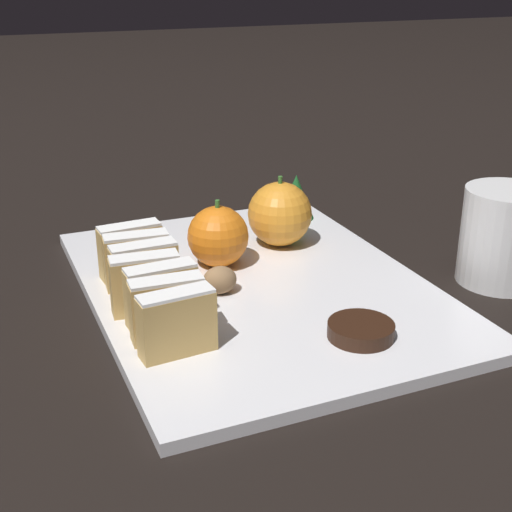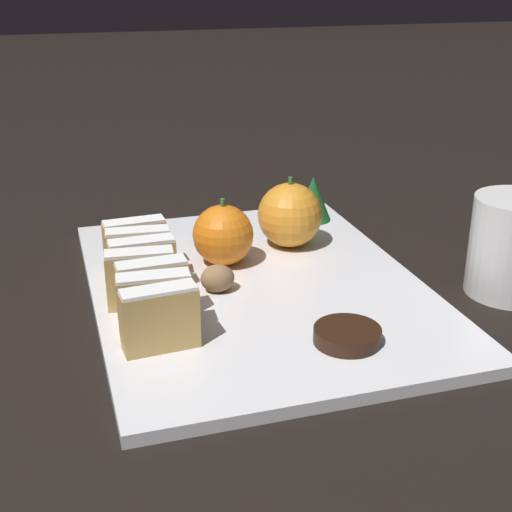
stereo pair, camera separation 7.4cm
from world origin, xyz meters
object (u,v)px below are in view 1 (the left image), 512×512
chocolate_cookie (361,330)px  coffee_mug (505,236)px  orange_far (280,214)px  walnut (220,280)px  orange_near (218,236)px

chocolate_cookie → coffee_mug: bearing=17.6°
orange_far → chocolate_cookie: size_ratio=1.39×
orange_far → chocolate_cookie: (-0.03, -0.23, -0.03)m
orange_far → chocolate_cookie: 0.24m
orange_far → coffee_mug: bearing=-41.2°
orange_far → chocolate_cookie: bearing=-96.8°
chocolate_cookie → walnut: bearing=121.8°
orange_near → walnut: size_ratio=2.16×
walnut → orange_far: bearing=41.3°
orange_far → coffee_mug: 0.25m
orange_near → orange_far: (0.09, 0.03, 0.00)m
walnut → orange_near: bearing=70.8°
orange_near → chocolate_cookie: bearing=-73.6°
orange_far → walnut: orange_far is taller
orange_far → coffee_mug: size_ratio=0.67×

